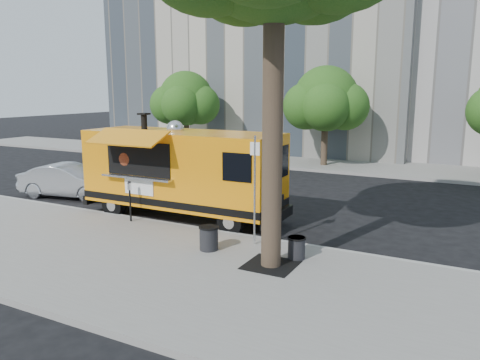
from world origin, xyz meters
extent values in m
plane|color=black|center=(0.00, 0.00, 0.00)|extent=(120.00, 120.00, 0.00)
cube|color=gray|center=(0.00, -4.00, 0.07)|extent=(60.00, 6.00, 0.15)
cube|color=#999993|center=(0.00, -0.93, 0.07)|extent=(60.00, 0.14, 0.16)
cube|color=gray|center=(0.00, 13.50, 0.07)|extent=(60.00, 5.00, 0.15)
cylinder|color=#33261C|center=(2.60, -2.80, 3.40)|extent=(0.48, 0.48, 6.50)
cube|color=black|center=(2.60, -2.80, 0.15)|extent=(1.20, 1.20, 0.02)
cylinder|color=#33261C|center=(-10.00, 12.30, 1.45)|extent=(0.36, 0.36, 2.60)
sphere|color=#1B5015|center=(-10.00, 12.30, 3.79)|extent=(3.42, 3.42, 3.42)
cylinder|color=#33261C|center=(-1.00, 12.70, 1.45)|extent=(0.36, 0.36, 2.60)
sphere|color=#1B5015|center=(-1.00, 12.70, 3.85)|extent=(3.60, 3.60, 3.60)
cylinder|color=silver|center=(1.55, -1.55, 1.65)|extent=(0.06, 0.06, 3.00)
cube|color=white|center=(1.55, -1.55, 2.80)|extent=(0.28, 0.02, 0.35)
cylinder|color=black|center=(-3.00, -1.35, 0.68)|extent=(0.06, 0.06, 1.05)
cube|color=silver|center=(-3.00, -1.35, 1.30)|extent=(0.10, 0.08, 0.22)
sphere|color=black|center=(-3.00, -1.35, 1.43)|extent=(0.11, 0.11, 0.11)
cube|color=orange|center=(-1.99, 0.20, 1.75)|extent=(6.81, 2.35, 2.45)
cube|color=black|center=(-1.99, 0.20, 0.75)|extent=(6.83, 2.37, 0.23)
cube|color=black|center=(1.48, 0.22, 0.47)|extent=(0.20, 2.18, 0.31)
cube|color=black|center=(-5.47, 0.18, 0.47)|extent=(0.20, 2.18, 0.31)
cube|color=black|center=(1.42, 0.22, 2.14)|extent=(0.06, 1.84, 0.99)
cylinder|color=black|center=(0.37, -0.74, 0.42)|extent=(0.84, 0.30, 0.84)
cylinder|color=black|center=(0.35, 1.18, 0.42)|extent=(0.84, 0.30, 0.84)
cylinder|color=black|center=(-4.23, -0.78, 0.42)|extent=(0.84, 0.30, 0.84)
cylinder|color=black|center=(-4.24, 1.15, 0.42)|extent=(0.84, 0.30, 0.84)
cube|color=black|center=(-2.92, -0.90, 2.14)|extent=(2.51, 0.20, 1.10)
cube|color=silver|center=(-2.92, -1.06, 1.55)|extent=(2.71, 0.37, 0.06)
cube|color=orange|center=(-2.92, -1.44, 2.89)|extent=(2.61, 1.01, 0.44)
cube|color=white|center=(-2.92, -0.98, 1.23)|extent=(1.15, 0.05, 0.52)
cylinder|color=black|center=(-3.56, 0.19, 3.24)|extent=(0.21, 0.21, 0.57)
sphere|color=silver|center=(-2.41, 0.41, 3.03)|extent=(0.58, 0.58, 0.58)
sphere|color=brown|center=(-3.50, -0.61, 2.09)|extent=(0.88, 0.88, 0.88)
cylinder|color=#FF590C|center=(-3.50, -0.84, 1.96)|extent=(0.36, 0.13, 0.36)
imported|color=#AEAFB5|center=(-7.89, 0.66, 0.68)|extent=(4.34, 2.22, 1.36)
cylinder|color=black|center=(2.99, -2.08, 0.43)|extent=(0.43, 0.43, 0.56)
cylinder|color=black|center=(2.99, -2.08, 0.69)|extent=(0.47, 0.47, 0.04)
cylinder|color=black|center=(0.68, -2.54, 0.47)|extent=(0.49, 0.49, 0.64)
cylinder|color=black|center=(0.68, -2.54, 0.77)|extent=(0.53, 0.53, 0.04)
camera|label=1|loc=(6.92, -12.68, 4.35)|focal=35.00mm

